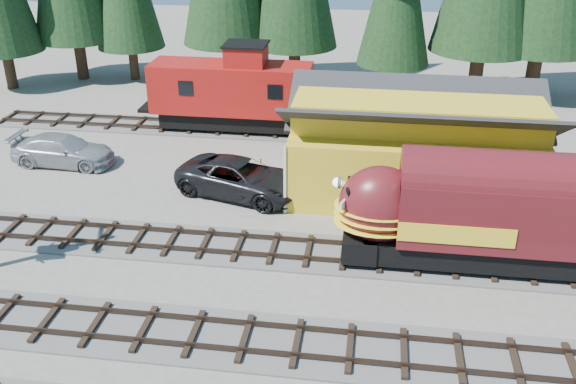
# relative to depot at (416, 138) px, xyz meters

# --- Properties ---
(ground) EXTENTS (120.00, 120.00, 0.00)m
(ground) POSITION_rel_depot_xyz_m (0.00, -10.50, -2.96)
(ground) COLOR #6B665B
(ground) RESTS_ON ground
(track_spur) EXTENTS (32.00, 3.20, 0.33)m
(track_spur) POSITION_rel_depot_xyz_m (-10.00, 7.50, -2.90)
(track_spur) COLOR #4C4947
(track_spur) RESTS_ON ground
(depot) EXTENTS (12.80, 7.00, 5.30)m
(depot) POSITION_rel_depot_xyz_m (0.00, 0.00, 0.00)
(depot) COLOR gold
(depot) RESTS_ON ground
(locomotive) EXTENTS (14.13, 2.81, 3.84)m
(locomotive) POSITION_rel_depot_xyz_m (3.35, -6.50, -0.68)
(locomotive) COLOR black
(locomotive) RESTS_ON ground
(caboose) EXTENTS (9.80, 2.84, 5.09)m
(caboose) POSITION_rel_depot_xyz_m (-10.81, 7.50, -0.43)
(caboose) COLOR black
(caboose) RESTS_ON ground
(pickup_truck_a) EXTENTS (7.10, 4.71, 1.81)m
(pickup_truck_a) POSITION_rel_depot_xyz_m (-8.44, -1.34, -2.06)
(pickup_truck_a) COLOR black
(pickup_truck_a) RESTS_ON ground
(pickup_truck_b) EXTENTS (5.75, 2.47, 1.65)m
(pickup_truck_b) POSITION_rel_depot_xyz_m (-18.97, 0.99, -2.14)
(pickup_truck_b) COLOR #9DA0A5
(pickup_truck_b) RESTS_ON ground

